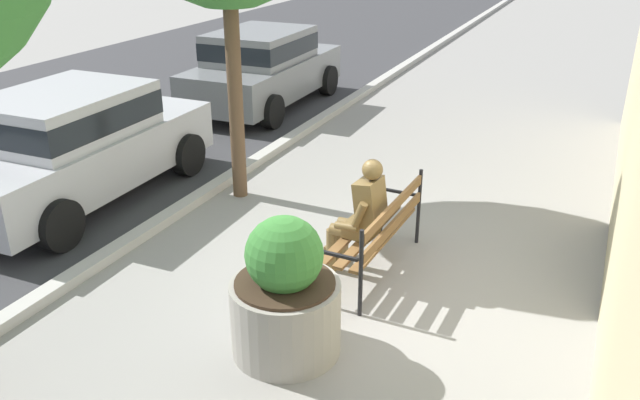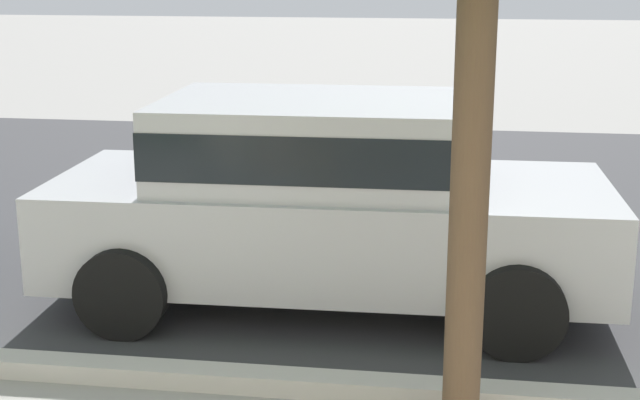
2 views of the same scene
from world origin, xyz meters
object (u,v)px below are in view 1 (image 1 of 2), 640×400
at_px(parked_car_silver, 74,142).
at_px(parked_car_grey, 263,66).
at_px(bronze_statue_seated, 358,218).
at_px(concrete_planter, 285,297).
at_px(park_bench, 379,228).

relative_size(parked_car_silver, parked_car_grey, 1.00).
bearing_deg(parked_car_silver, bronze_statue_seated, -93.96).
xyz_separation_m(concrete_planter, parked_car_silver, (1.89, 4.20, 0.28)).
distance_m(park_bench, parked_car_silver, 4.49).
bearing_deg(concrete_planter, park_bench, -9.47).
bearing_deg(parked_car_silver, park_bench, -92.68).
height_order(concrete_planter, parked_car_grey, parked_car_grey).
bearing_deg(concrete_planter, parked_car_silver, 65.76).
xyz_separation_m(park_bench, parked_car_grey, (5.48, 4.48, 0.30)).
relative_size(bronze_statue_seated, parked_car_grey, 0.33).
xyz_separation_m(concrete_planter, parked_car_grey, (7.16, 4.20, 0.28)).
bearing_deg(parked_car_silver, parked_car_grey, 0.00).
relative_size(park_bench, parked_car_grey, 0.44).
xyz_separation_m(parked_car_silver, parked_car_grey, (5.27, 0.00, 0.00)).
xyz_separation_m(park_bench, concrete_planter, (-1.68, 0.28, 0.02)).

